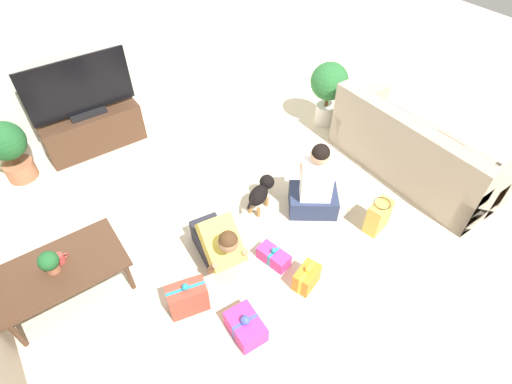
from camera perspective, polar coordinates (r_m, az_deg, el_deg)
name	(u,v)px	position (r m, az deg, el deg)	size (l,w,h in m)	color
ground_plane	(229,245)	(4.18, -3.93, -7.55)	(16.00, 16.00, 0.00)	beige
wall_back	(105,33)	(5.41, -20.75, 20.50)	(8.40, 0.06, 2.60)	white
sofa_right	(413,152)	(5.10, 21.57, 5.33)	(0.86, 2.04, 0.85)	tan
coffee_table	(60,270)	(3.93, -26.19, -10.00)	(1.09, 0.64, 0.42)	#472D1E
tv_console	(94,131)	(5.57, -22.14, 8.09)	(1.21, 0.39, 0.50)	#472D1E
tv	(80,91)	(5.27, -23.86, 13.06)	(1.24, 0.20, 0.73)	black
potted_plant_corner_right	(329,86)	(5.53, 10.35, 14.66)	(0.50, 0.50, 0.89)	beige
potted_plant_back_left	(8,148)	(5.39, -31.86, 5.38)	(0.45, 0.45, 0.77)	#A36042
person_kneeling	(218,242)	(3.80, -5.50, -7.12)	(0.41, 0.78, 0.75)	#23232D
person_sitting	(315,188)	(4.29, 8.44, 0.64)	(0.66, 0.63, 0.94)	#283351
dog	(261,192)	(4.38, 0.74, 0.07)	(0.48, 0.30, 0.35)	black
gift_box_a	(246,326)	(3.59, -1.49, -18.64)	(0.26, 0.36, 0.25)	#CC3389
gift_box_b	(188,298)	(3.69, -9.72, -14.70)	(0.38, 0.26, 0.38)	red
gift_box_c	(307,277)	(3.84, 7.26, -12.01)	(0.30, 0.24, 0.28)	orange
gift_box_d	(274,257)	(3.99, 2.54, -9.20)	(0.23, 0.36, 0.20)	#CC3389
gift_bag_a	(378,216)	(4.36, 17.06, -3.33)	(0.30, 0.21, 0.39)	#E5B74C
mug	(60,258)	(3.89, -26.22, -8.50)	(0.12, 0.08, 0.09)	#B23D38
tabletop_plant	(49,262)	(3.80, -27.48, -8.87)	(0.17, 0.17, 0.22)	#A36042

